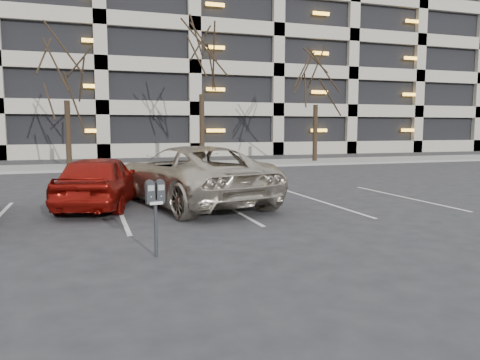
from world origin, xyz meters
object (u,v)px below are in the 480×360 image
Objects in this scene: tree_d at (316,69)px; tree_c at (201,50)px; tree_b at (65,58)px; car_red at (100,181)px; suv_silver at (191,175)px; parking_meter at (155,199)px.

tree_c is at bearing 180.00° from tree_d.
tree_c is 7.04m from tree_d.
tree_b is 1.86× the size of car_red.
tree_c is at bearing -118.76° from suv_silver.
parking_meter is (1.88, -17.92, -4.62)m from tree_b.
tree_b is 14.16m from suv_silver.
tree_b is 7.04m from tree_c.
suv_silver is (-10.43, -12.84, -4.76)m from tree_d.
parking_meter is (-5.12, -17.92, -5.37)m from tree_c.
car_red is (-0.72, 5.27, -0.25)m from parking_meter.
tree_c is at bearing 62.64° from parking_meter.
suv_silver is at bearing -169.43° from car_red.
car_red is (-2.40, 0.20, -0.10)m from suv_silver.
tree_c is 2.11× the size of car_red.
suv_silver reaches higher than car_red.
tree_b is 1.00× the size of tree_d.
tree_d is at bearing -142.89° from suv_silver.
suv_silver is at bearing -129.09° from tree_d.
parking_meter is at bearing 113.08° from car_red.
tree_b is 13.60m from car_red.
suv_silver is at bearing 60.21° from parking_meter.
suv_silver is (-3.43, -12.84, -5.52)m from tree_c.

